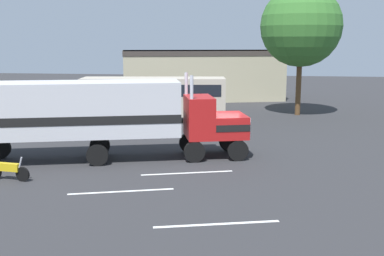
% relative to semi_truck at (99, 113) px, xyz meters
% --- Properties ---
extents(ground_plane, '(120.00, 120.00, 0.00)m').
position_rel_semi_truck_xyz_m(ground_plane, '(5.94, 1.66, -2.52)').
color(ground_plane, '#2D2D30').
extents(lane_stripe_near, '(4.26, 1.43, 0.01)m').
position_rel_semi_truck_xyz_m(lane_stripe_near, '(4.88, -1.84, -2.52)').
color(lane_stripe_near, silver).
rests_on(lane_stripe_near, ground_plane).
extents(lane_stripe_mid, '(4.25, 1.45, 0.01)m').
position_rel_semi_truck_xyz_m(lane_stripe_mid, '(2.53, -4.94, -2.52)').
color(lane_stripe_mid, silver).
rests_on(lane_stripe_mid, ground_plane).
extents(lane_stripe_far, '(4.29, 1.31, 0.01)m').
position_rel_semi_truck_xyz_m(lane_stripe_far, '(6.79, -7.90, -2.52)').
color(lane_stripe_far, silver).
rests_on(lane_stripe_far, ground_plane).
extents(semi_truck, '(14.30, 6.27, 4.50)m').
position_rel_semi_truck_xyz_m(semi_truck, '(0.00, 0.00, 0.00)').
color(semi_truck, '#B21919').
rests_on(semi_truck, ground_plane).
extents(person_bystander, '(0.44, 0.47, 1.63)m').
position_rel_semi_truck_xyz_m(person_bystander, '(-1.04, 2.72, -1.63)').
color(person_bystander, '#2D3347').
rests_on(person_bystander, ground_plane).
extents(parked_bus, '(11.24, 3.96, 3.40)m').
position_rel_semi_truck_xyz_m(parked_bus, '(0.23, 12.13, -0.46)').
color(parked_bus, '#BFB29E').
rests_on(parked_bus, ground_plane).
extents(parked_car, '(4.71, 3.78, 1.57)m').
position_rel_semi_truck_xyz_m(parked_car, '(-8.94, 15.00, -1.72)').
color(parked_car, black).
rests_on(parked_car, ground_plane).
extents(motorcycle, '(2.11, 0.38, 1.12)m').
position_rel_semi_truck_xyz_m(motorcycle, '(-2.96, -4.02, -2.04)').
color(motorcycle, black).
rests_on(motorcycle, ground_plane).
extents(tree_left, '(6.67, 6.67, 10.72)m').
position_rel_semi_truck_xyz_m(tree_left, '(11.65, 16.85, 4.85)').
color(tree_left, brown).
rests_on(tree_left, ground_plane).
extents(building_backdrop, '(17.69, 10.34, 5.20)m').
position_rel_semi_truck_xyz_m(building_backdrop, '(2.45, 26.22, 0.29)').
color(building_backdrop, '#B7AD8C').
rests_on(building_backdrop, ground_plane).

